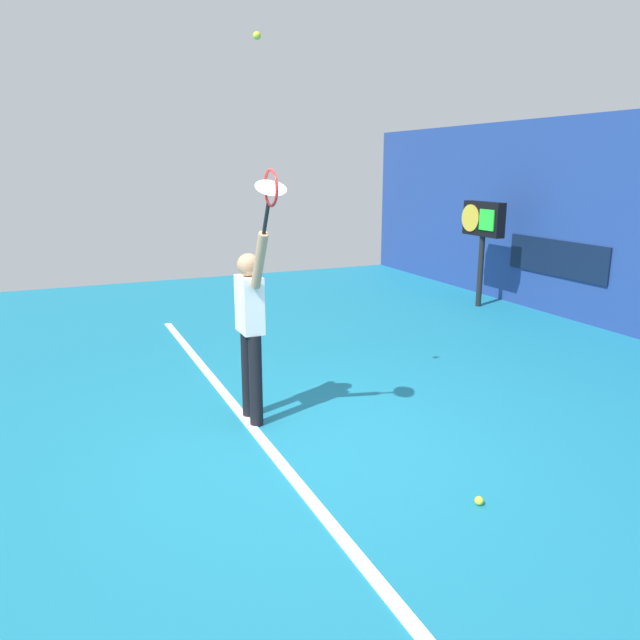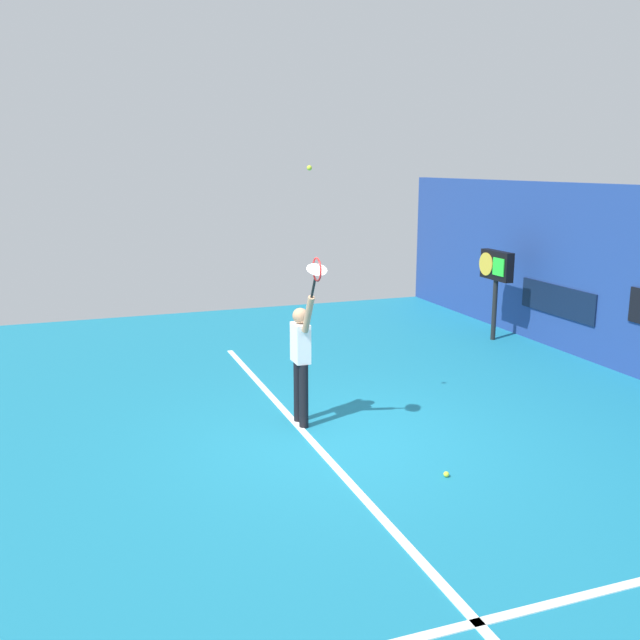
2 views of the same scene
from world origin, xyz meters
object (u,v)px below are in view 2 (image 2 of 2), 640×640
object	(u,v)px
spare_ball	(446,474)
tennis_ball	(309,168)
tennis_racket	(316,272)
scoreboard_clock	(496,270)
tennis_player	(301,356)

from	to	relation	value
spare_ball	tennis_ball	bearing A→B (deg)	-154.78
tennis_racket	scoreboard_clock	world-z (taller)	tennis_racket
tennis_player	scoreboard_clock	bearing A→B (deg)	121.73
tennis_player	tennis_racket	distance (m)	1.43
tennis_player	tennis_ball	xyz separation A→B (m)	(0.13, 0.09, 2.56)
tennis_player	tennis_ball	world-z (taller)	tennis_ball
tennis_player	tennis_ball	bearing A→B (deg)	32.61
tennis_ball	scoreboard_clock	size ratio (longest dim) A/B	0.04
spare_ball	tennis_racket	bearing A→B (deg)	-145.58
tennis_player	scoreboard_clock	distance (m)	6.33
tennis_player	spare_ball	size ratio (longest dim) A/B	28.59
tennis_player	tennis_ball	size ratio (longest dim) A/B	28.59
tennis_player	spare_ball	xyz separation A→B (m)	(2.22, 1.07, -0.98)
scoreboard_clock	spare_ball	xyz separation A→B (m)	(5.54, -4.30, -1.45)
tennis_player	tennis_ball	distance (m)	2.57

